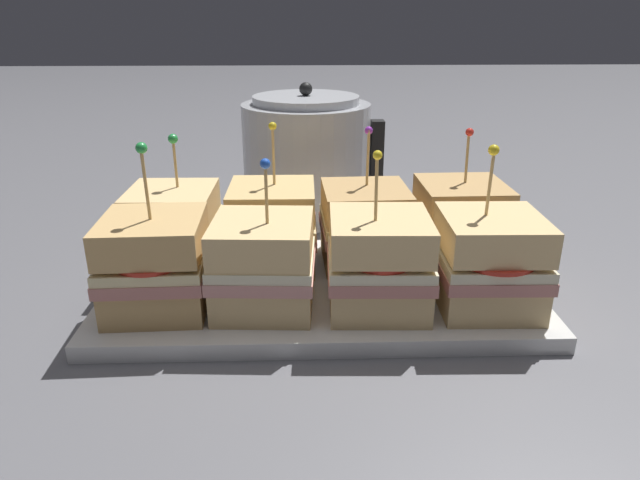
{
  "coord_description": "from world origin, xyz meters",
  "views": [
    {
      "loc": [
        -0.02,
        -0.58,
        0.31
      ],
      "look_at": [
        0.0,
        0.0,
        0.07
      ],
      "focal_mm": 32.0,
      "sensor_mm": 36.0,
      "label": 1
    }
  ],
  "objects_px": {
    "sandwich_back_center_right": "(365,225)",
    "kettle_steel": "(307,157)",
    "sandwich_back_center_left": "(273,226)",
    "sandwich_back_far_right": "(460,223)",
    "serving_platter": "(320,289)",
    "sandwich_front_far_left": "(156,264)",
    "sandwich_front_center_left": "(263,265)",
    "sandwich_front_center_right": "(379,263)",
    "sandwich_front_far_right": "(489,262)",
    "sandwich_back_far_left": "(174,227)"
  },
  "relations": [
    {
      "from": "serving_platter",
      "to": "sandwich_back_far_right",
      "type": "height_order",
      "value": "sandwich_back_far_right"
    },
    {
      "from": "sandwich_front_center_right",
      "to": "sandwich_front_far_right",
      "type": "distance_m",
      "value": 0.11
    },
    {
      "from": "serving_platter",
      "to": "sandwich_back_far_right",
      "type": "distance_m",
      "value": 0.19
    },
    {
      "from": "sandwich_back_far_left",
      "to": "sandwich_back_center_left",
      "type": "bearing_deg",
      "value": -2.66
    },
    {
      "from": "sandwich_back_far_right",
      "to": "serving_platter",
      "type": "bearing_deg",
      "value": -161.63
    },
    {
      "from": "sandwich_front_center_left",
      "to": "sandwich_back_center_right",
      "type": "xyz_separation_m",
      "value": [
        0.12,
        0.11,
        -0.0
      ]
    },
    {
      "from": "sandwich_back_far_right",
      "to": "sandwich_back_far_left",
      "type": "bearing_deg",
      "value": 179.75
    },
    {
      "from": "sandwich_front_far_right",
      "to": "sandwich_back_center_left",
      "type": "xyz_separation_m",
      "value": [
        -0.23,
        0.11,
        -0.0
      ]
    },
    {
      "from": "sandwich_back_far_left",
      "to": "sandwich_back_far_right",
      "type": "xyz_separation_m",
      "value": [
        0.34,
        -0.0,
        0.0
      ]
    },
    {
      "from": "sandwich_front_far_left",
      "to": "sandwich_front_far_right",
      "type": "height_order",
      "value": "sandwich_front_far_left"
    },
    {
      "from": "sandwich_back_far_left",
      "to": "sandwich_front_far_right",
      "type": "bearing_deg",
      "value": -19.01
    },
    {
      "from": "sandwich_back_center_left",
      "to": "sandwich_back_center_right",
      "type": "xyz_separation_m",
      "value": [
        0.11,
        0.0,
        -0.0
      ]
    },
    {
      "from": "serving_platter",
      "to": "sandwich_front_center_right",
      "type": "xyz_separation_m",
      "value": [
        0.06,
        -0.06,
        0.06
      ]
    },
    {
      "from": "sandwich_front_center_right",
      "to": "sandwich_back_center_right",
      "type": "distance_m",
      "value": 0.12
    },
    {
      "from": "sandwich_front_far_left",
      "to": "sandwich_front_center_right",
      "type": "relative_size",
      "value": 1.05
    },
    {
      "from": "sandwich_front_center_left",
      "to": "sandwich_front_far_right",
      "type": "relative_size",
      "value": 0.94
    },
    {
      "from": "sandwich_back_far_left",
      "to": "kettle_steel",
      "type": "relative_size",
      "value": 0.71
    },
    {
      "from": "serving_platter",
      "to": "sandwich_back_center_right",
      "type": "bearing_deg",
      "value": 45.66
    },
    {
      "from": "sandwich_back_far_left",
      "to": "kettle_steel",
      "type": "xyz_separation_m",
      "value": [
        0.16,
        0.24,
        0.03
      ]
    },
    {
      "from": "sandwich_back_center_right",
      "to": "sandwich_front_far_left",
      "type": "bearing_deg",
      "value": -153.75
    },
    {
      "from": "sandwich_front_far_right",
      "to": "sandwich_back_center_right",
      "type": "distance_m",
      "value": 0.16
    },
    {
      "from": "sandwich_front_far_right",
      "to": "sandwich_back_far_right",
      "type": "distance_m",
      "value": 0.12
    },
    {
      "from": "sandwich_front_far_left",
      "to": "sandwich_back_far_left",
      "type": "bearing_deg",
      "value": 92.12
    },
    {
      "from": "sandwich_front_center_left",
      "to": "sandwich_back_center_left",
      "type": "height_order",
      "value": "sandwich_back_center_left"
    },
    {
      "from": "serving_platter",
      "to": "sandwich_front_center_right",
      "type": "relative_size",
      "value": 2.86
    },
    {
      "from": "sandwich_front_far_left",
      "to": "sandwich_back_center_right",
      "type": "distance_m",
      "value": 0.25
    },
    {
      "from": "sandwich_front_far_left",
      "to": "sandwich_back_far_right",
      "type": "relative_size",
      "value": 1.07
    },
    {
      "from": "sandwich_back_far_left",
      "to": "sandwich_back_center_right",
      "type": "xyz_separation_m",
      "value": [
        0.23,
        -0.0,
        -0.0
      ]
    },
    {
      "from": "sandwich_front_far_left",
      "to": "sandwich_front_center_right",
      "type": "xyz_separation_m",
      "value": [
        0.23,
        -0.0,
        -0.0
      ]
    },
    {
      "from": "sandwich_front_center_left",
      "to": "sandwich_back_far_left",
      "type": "bearing_deg",
      "value": 135.25
    },
    {
      "from": "sandwich_back_far_right",
      "to": "kettle_steel",
      "type": "bearing_deg",
      "value": 126.8
    },
    {
      "from": "sandwich_front_far_left",
      "to": "sandwich_front_far_right",
      "type": "bearing_deg",
      "value": -1.08
    },
    {
      "from": "sandwich_front_far_right",
      "to": "sandwich_back_center_left",
      "type": "relative_size",
      "value": 0.99
    },
    {
      "from": "sandwich_front_center_right",
      "to": "sandwich_back_center_left",
      "type": "xyz_separation_m",
      "value": [
        -0.11,
        0.11,
        0.0
      ]
    },
    {
      "from": "sandwich_back_center_right",
      "to": "sandwich_back_far_right",
      "type": "bearing_deg",
      "value": -0.1
    },
    {
      "from": "sandwich_front_far_right",
      "to": "sandwich_back_center_left",
      "type": "distance_m",
      "value": 0.25
    },
    {
      "from": "serving_platter",
      "to": "sandwich_front_far_right",
      "type": "distance_m",
      "value": 0.19
    },
    {
      "from": "serving_platter",
      "to": "kettle_steel",
      "type": "xyz_separation_m",
      "value": [
        -0.01,
        0.3,
        0.08
      ]
    },
    {
      "from": "sandwich_front_far_right",
      "to": "sandwich_back_far_right",
      "type": "bearing_deg",
      "value": 89.65
    },
    {
      "from": "sandwich_front_center_right",
      "to": "sandwich_back_far_right",
      "type": "height_order",
      "value": "sandwich_front_center_right"
    },
    {
      "from": "sandwich_back_center_right",
      "to": "kettle_steel",
      "type": "distance_m",
      "value": 0.25
    },
    {
      "from": "sandwich_back_center_left",
      "to": "sandwich_back_far_right",
      "type": "bearing_deg",
      "value": 1.01
    },
    {
      "from": "serving_platter",
      "to": "sandwich_front_far_left",
      "type": "height_order",
      "value": "sandwich_front_far_left"
    },
    {
      "from": "sandwich_front_center_left",
      "to": "sandwich_front_far_left",
      "type": "bearing_deg",
      "value": 179.95
    },
    {
      "from": "sandwich_front_far_left",
      "to": "sandwich_front_center_right",
      "type": "distance_m",
      "value": 0.23
    },
    {
      "from": "sandwich_front_center_right",
      "to": "sandwich_back_far_left",
      "type": "relative_size",
      "value": 1.06
    },
    {
      "from": "sandwich_front_center_left",
      "to": "sandwich_front_far_right",
      "type": "bearing_deg",
      "value": -1.56
    },
    {
      "from": "sandwich_front_far_left",
      "to": "sandwich_back_far_right",
      "type": "distance_m",
      "value": 0.36
    },
    {
      "from": "kettle_steel",
      "to": "sandwich_back_center_right",
      "type": "bearing_deg",
      "value": -74.69
    },
    {
      "from": "serving_platter",
      "to": "sandwich_front_far_left",
      "type": "relative_size",
      "value": 2.74
    }
  ]
}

